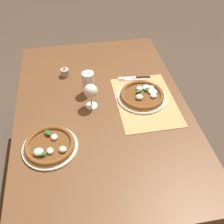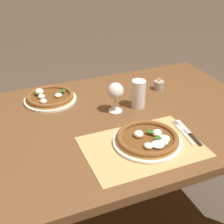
# 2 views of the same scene
# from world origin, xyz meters

# --- Properties ---
(ground_plane) EXTENTS (24.00, 24.00, 0.00)m
(ground_plane) POSITION_xyz_m (0.00, 0.00, 0.00)
(ground_plane) COLOR #473D33
(dining_table) EXTENTS (1.49, 1.00, 0.74)m
(dining_table) POSITION_xyz_m (0.00, 0.00, 0.65)
(dining_table) COLOR brown
(dining_table) RESTS_ON ground
(paper_placemat) EXTENTS (0.49, 0.35, 0.00)m
(paper_placemat) POSITION_xyz_m (0.00, -0.26, 0.74)
(paper_placemat) COLOR tan
(paper_placemat) RESTS_ON dining_table
(pizza_near) EXTENTS (0.29, 0.29, 0.05)m
(pizza_near) POSITION_xyz_m (0.03, -0.25, 0.76)
(pizza_near) COLOR silver
(pizza_near) RESTS_ON paper_placemat
(pizza_far) EXTENTS (0.28, 0.28, 0.05)m
(pizza_far) POSITION_xyz_m (-0.26, 0.30, 0.76)
(pizza_far) COLOR silver
(pizza_far) RESTS_ON dining_table
(wine_glass) EXTENTS (0.08, 0.08, 0.16)m
(wine_glass) POSITION_xyz_m (0.01, 0.06, 0.85)
(wine_glass) COLOR silver
(wine_glass) RESTS_ON dining_table
(pint_glass) EXTENTS (0.07, 0.07, 0.15)m
(pint_glass) POSITION_xyz_m (0.14, 0.06, 0.81)
(pint_glass) COLOR silver
(pint_glass) RESTS_ON dining_table
(fork) EXTENTS (0.04, 0.20, 0.00)m
(fork) POSITION_xyz_m (0.22, -0.24, 0.75)
(fork) COLOR #B7B7BC
(fork) RESTS_ON paper_placemat
(knife) EXTENTS (0.04, 0.22, 0.01)m
(knife) POSITION_xyz_m (0.24, -0.25, 0.75)
(knife) COLOR black
(knife) RESTS_ON paper_placemat
(votive_candle) EXTENTS (0.06, 0.06, 0.07)m
(votive_candle) POSITION_xyz_m (0.34, 0.20, 0.76)
(votive_candle) COLOR gray
(votive_candle) RESTS_ON dining_table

